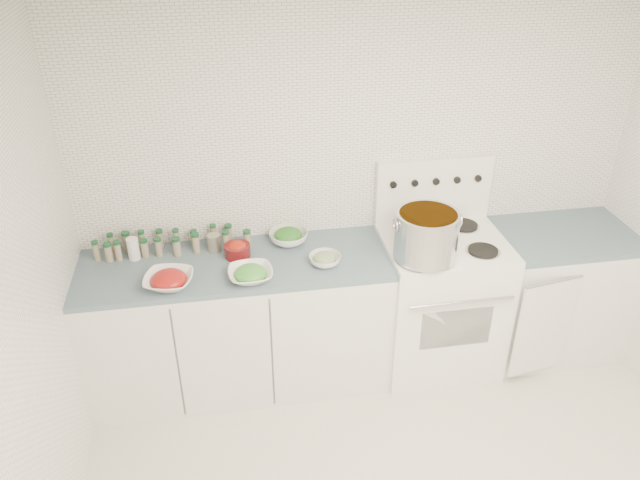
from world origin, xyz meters
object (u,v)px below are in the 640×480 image
at_px(stove, 438,297).
at_px(bowl_tomato, 169,280).
at_px(stock_pot, 426,233).
at_px(bowl_snowpea, 250,274).

distance_m(stove, bowl_tomato, 1.74).
bearing_deg(stock_pot, stove, 43.11).
relative_size(stock_pot, bowl_snowpea, 1.49).
relative_size(bowl_tomato, bowl_snowpea, 1.21).
height_order(stock_pot, bowl_snowpea, stock_pot).
xyz_separation_m(stock_pot, bowl_tomato, (-1.48, 0.01, -0.16)).
distance_m(stock_pot, bowl_tomato, 1.49).
bearing_deg(bowl_snowpea, stock_pot, 0.28).
bearing_deg(stove, bowl_tomato, -174.11).
height_order(stock_pot, bowl_tomato, stock_pot).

